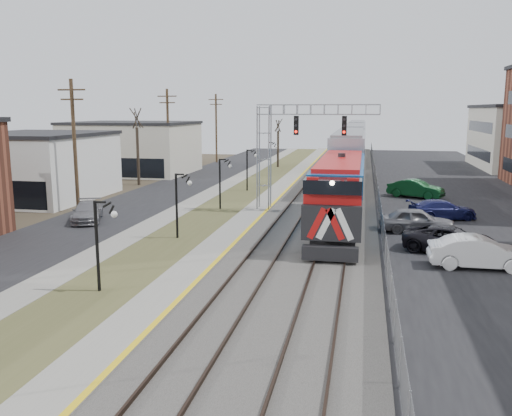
# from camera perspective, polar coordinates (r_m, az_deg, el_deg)

# --- Properties ---
(ground) EXTENTS (160.00, 160.00, 0.00)m
(ground) POSITION_cam_1_polar(r_m,az_deg,el_deg) (16.34, -16.52, -18.46)
(ground) COLOR #473D2D
(ground) RESTS_ON ground
(street_west) EXTENTS (7.00, 120.00, 0.04)m
(street_west) POSITION_cam_1_polar(r_m,az_deg,el_deg) (51.62, -9.82, 1.56)
(street_west) COLOR black
(street_west) RESTS_ON ground
(sidewalk) EXTENTS (2.00, 120.00, 0.08)m
(sidewalk) POSITION_cam_1_polar(r_m,az_deg,el_deg) (50.17, -5.02, 1.44)
(sidewalk) COLOR gray
(sidewalk) RESTS_ON ground
(grass_median) EXTENTS (4.00, 120.00, 0.06)m
(grass_median) POSITION_cam_1_polar(r_m,az_deg,el_deg) (49.42, -1.68, 1.33)
(grass_median) COLOR #484927
(grass_median) RESTS_ON ground
(platform) EXTENTS (2.00, 120.00, 0.24)m
(platform) POSITION_cam_1_polar(r_m,az_deg,el_deg) (48.83, 1.75, 1.33)
(platform) COLOR gray
(platform) RESTS_ON ground
(ballast_bed) EXTENTS (8.00, 120.00, 0.20)m
(ballast_bed) POSITION_cam_1_polar(r_m,az_deg,el_deg) (48.26, 7.61, 1.11)
(ballast_bed) COLOR #595651
(ballast_bed) RESTS_ON ground
(parking_lot) EXTENTS (16.00, 120.00, 0.04)m
(parking_lot) POSITION_cam_1_polar(r_m,az_deg,el_deg) (49.01, 21.75, 0.51)
(parking_lot) COLOR black
(parking_lot) RESTS_ON ground
(platform_edge) EXTENTS (0.24, 120.00, 0.01)m
(platform_edge) POSITION_cam_1_polar(r_m,az_deg,el_deg) (48.67, 2.77, 1.44)
(platform_edge) COLOR gold
(platform_edge) RESTS_ON platform
(track_near) EXTENTS (1.58, 120.00, 0.15)m
(track_near) POSITION_cam_1_polar(r_m,az_deg,el_deg) (48.40, 5.26, 1.39)
(track_near) COLOR #2D2119
(track_near) RESTS_ON ballast_bed
(track_far) EXTENTS (1.58, 120.00, 0.15)m
(track_far) POSITION_cam_1_polar(r_m,az_deg,el_deg) (48.16, 9.40, 1.25)
(track_far) COLOR #2D2119
(track_far) RESTS_ON ballast_bed
(train) EXTENTS (3.00, 85.85, 5.33)m
(train) POSITION_cam_1_polar(r_m,az_deg,el_deg) (70.93, 10.15, 6.26)
(train) COLOR #13529B
(train) RESTS_ON ground
(signal_gantry) EXTENTS (9.00, 1.07, 8.15)m
(signal_gantry) POSITION_cam_1_polar(r_m,az_deg,el_deg) (41.02, 3.23, 7.28)
(signal_gantry) COLOR gray
(signal_gantry) RESTS_ON ground
(lampposts) EXTENTS (0.14, 62.14, 4.00)m
(lampposts) POSITION_cam_1_polar(r_m,az_deg,el_deg) (33.25, -8.19, 0.25)
(lampposts) COLOR black
(lampposts) RESTS_ON ground
(utility_poles) EXTENTS (0.28, 80.28, 10.00)m
(utility_poles) POSITION_cam_1_polar(r_m,az_deg,el_deg) (43.37, -18.54, 6.15)
(utility_poles) COLOR #4C3823
(utility_poles) RESTS_ON ground
(fence) EXTENTS (0.04, 120.00, 1.60)m
(fence) POSITION_cam_1_polar(r_m,az_deg,el_deg) (48.08, 12.64, 1.76)
(fence) COLOR gray
(fence) RESTS_ON ground
(bare_trees) EXTENTS (12.30, 42.30, 5.95)m
(bare_trees) POSITION_cam_1_polar(r_m,az_deg,el_deg) (55.33, -9.58, 4.94)
(bare_trees) COLOR #382D23
(bare_trees) RESTS_ON ground
(car_lot_b) EXTENTS (4.83, 1.70, 1.59)m
(car_lot_b) POSITION_cam_1_polar(r_m,az_deg,el_deg) (28.87, 22.43, -4.42)
(car_lot_b) COLOR white
(car_lot_b) RESTS_ON ground
(car_lot_c) EXTENTS (5.54, 3.61, 1.42)m
(car_lot_c) POSITION_cam_1_polar(r_m,az_deg,el_deg) (31.48, 19.85, -3.23)
(car_lot_c) COLOR black
(car_lot_c) RESTS_ON ground
(car_lot_d) EXTENTS (5.22, 3.49, 1.41)m
(car_lot_d) POSITION_cam_1_polar(r_m,az_deg,el_deg) (40.71, 19.01, -0.22)
(car_lot_d) COLOR #171A50
(car_lot_d) RESTS_ON ground
(car_lot_e) EXTENTS (4.69, 1.99, 1.58)m
(car_lot_e) POSITION_cam_1_polar(r_m,az_deg,el_deg) (35.88, 16.55, -1.30)
(car_lot_e) COLOR slate
(car_lot_e) RESTS_ON ground
(car_lot_f) EXTENTS (5.09, 3.53, 1.59)m
(car_lot_f) POSITION_cam_1_polar(r_m,az_deg,el_deg) (50.09, 16.46, 1.92)
(car_lot_f) COLOR #0C3C1B
(car_lot_f) RESTS_ON ground
(car_street_b) EXTENTS (3.51, 5.00, 1.34)m
(car_street_b) POSITION_cam_1_polar(r_m,az_deg,el_deg) (39.71, -17.34, -0.42)
(car_street_b) COLOR slate
(car_street_b) RESTS_ON ground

